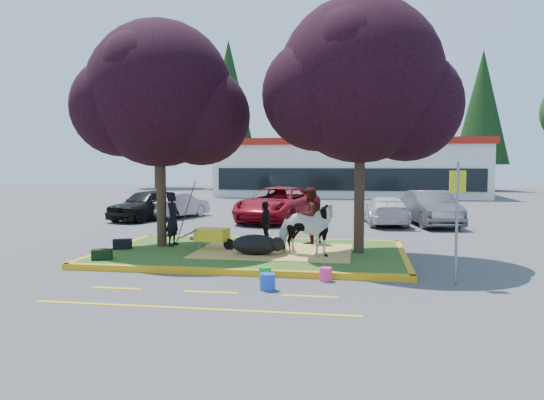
% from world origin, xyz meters
% --- Properties ---
extents(ground, '(90.00, 90.00, 0.00)m').
position_xyz_m(ground, '(0.00, 0.00, 0.00)').
color(ground, '#424244').
rests_on(ground, ground).
extents(median_island, '(8.00, 5.00, 0.15)m').
position_xyz_m(median_island, '(0.00, 0.00, 0.07)').
color(median_island, '#2A5119').
rests_on(median_island, ground).
extents(curb_near, '(8.30, 0.16, 0.15)m').
position_xyz_m(curb_near, '(0.00, -2.58, 0.07)').
color(curb_near, gold).
rests_on(curb_near, ground).
extents(curb_far, '(8.30, 0.16, 0.15)m').
position_xyz_m(curb_far, '(0.00, 2.58, 0.07)').
color(curb_far, gold).
rests_on(curb_far, ground).
extents(curb_left, '(0.16, 5.30, 0.15)m').
position_xyz_m(curb_left, '(-4.08, 0.00, 0.07)').
color(curb_left, gold).
rests_on(curb_left, ground).
extents(curb_right, '(0.16, 5.30, 0.15)m').
position_xyz_m(curb_right, '(4.08, 0.00, 0.07)').
color(curb_right, gold).
rests_on(curb_right, ground).
extents(straw_bedding, '(4.20, 3.00, 0.01)m').
position_xyz_m(straw_bedding, '(0.60, 0.00, 0.15)').
color(straw_bedding, '#EAC460').
rests_on(straw_bedding, median_island).
extents(tree_purple_left, '(5.06, 4.20, 6.51)m').
position_xyz_m(tree_purple_left, '(-2.78, 0.38, 4.36)').
color(tree_purple_left, black).
rests_on(tree_purple_left, median_island).
extents(tree_purple_right, '(5.30, 4.40, 6.82)m').
position_xyz_m(tree_purple_right, '(2.92, 0.18, 4.56)').
color(tree_purple_right, black).
rests_on(tree_purple_right, median_island).
extents(fire_lane_stripe_a, '(1.10, 0.12, 0.01)m').
position_xyz_m(fire_lane_stripe_a, '(-2.00, -4.20, 0.00)').
color(fire_lane_stripe_a, yellow).
rests_on(fire_lane_stripe_a, ground).
extents(fire_lane_stripe_b, '(1.10, 0.12, 0.01)m').
position_xyz_m(fire_lane_stripe_b, '(0.00, -4.20, 0.00)').
color(fire_lane_stripe_b, yellow).
rests_on(fire_lane_stripe_b, ground).
extents(fire_lane_stripe_c, '(1.10, 0.12, 0.01)m').
position_xyz_m(fire_lane_stripe_c, '(2.00, -4.20, 0.00)').
color(fire_lane_stripe_c, yellow).
rests_on(fire_lane_stripe_c, ground).
extents(fire_lane_long, '(6.00, 0.10, 0.01)m').
position_xyz_m(fire_lane_long, '(0.00, -5.40, 0.00)').
color(fire_lane_long, yellow).
rests_on(fire_lane_long, ground).
extents(retail_building, '(20.40, 8.40, 4.40)m').
position_xyz_m(retail_building, '(2.00, 27.98, 2.25)').
color(retail_building, silver).
rests_on(retail_building, ground).
extents(treeline, '(46.58, 7.80, 14.63)m').
position_xyz_m(treeline, '(1.23, 37.61, 7.73)').
color(treeline, black).
rests_on(treeline, ground).
extents(cow, '(1.84, 1.26, 1.42)m').
position_xyz_m(cow, '(1.53, -0.72, 0.86)').
color(cow, white).
rests_on(cow, median_island).
extents(calf, '(1.42, 1.15, 0.54)m').
position_xyz_m(calf, '(0.20, -0.64, 0.42)').
color(calf, black).
rests_on(calf, median_island).
extents(handler, '(0.41, 0.59, 1.58)m').
position_xyz_m(handler, '(-2.49, 0.52, 0.94)').
color(handler, black).
rests_on(handler, median_island).
extents(visitor_a, '(0.99, 1.04, 1.70)m').
position_xyz_m(visitor_a, '(1.44, 1.48, 1.00)').
color(visitor_a, '#401412').
rests_on(visitor_a, median_island).
extents(visitor_b, '(0.37, 0.78, 1.30)m').
position_xyz_m(visitor_b, '(0.16, 1.14, 0.80)').
color(visitor_b, black).
rests_on(visitor_b, median_island).
extents(wheelbarrow, '(1.60, 0.68, 0.60)m').
position_xyz_m(wheelbarrow, '(-1.14, -0.04, 0.56)').
color(wheelbarrow, black).
rests_on(wheelbarrow, median_island).
extents(gear_bag_dark, '(0.60, 0.48, 0.27)m').
position_xyz_m(gear_bag_dark, '(-3.70, -0.31, 0.29)').
color(gear_bag_dark, black).
rests_on(gear_bag_dark, median_island).
extents(gear_bag_green, '(0.56, 0.45, 0.26)m').
position_xyz_m(gear_bag_green, '(-3.47, -1.97, 0.28)').
color(gear_bag_green, black).
rests_on(gear_bag_green, median_island).
extents(sign_post, '(0.35, 0.14, 2.60)m').
position_xyz_m(sign_post, '(4.94, -2.70, 1.61)').
color(sign_post, slate).
rests_on(sign_post, ground).
extents(bucket_green, '(0.29, 0.29, 0.30)m').
position_xyz_m(bucket_green, '(0.89, -2.97, 0.15)').
color(bucket_green, green).
rests_on(bucket_green, ground).
extents(bucket_pink, '(0.35, 0.35, 0.30)m').
position_xyz_m(bucket_pink, '(2.20, -2.82, 0.15)').
color(bucket_pink, '#FA3780').
rests_on(bucket_pink, ground).
extents(bucket_blue, '(0.40, 0.40, 0.34)m').
position_xyz_m(bucket_blue, '(1.10, -3.85, 0.17)').
color(bucket_blue, blue).
rests_on(bucket_blue, ground).
extents(car_black, '(2.84, 4.41, 1.40)m').
position_xyz_m(car_black, '(-6.58, 8.36, 0.70)').
color(car_black, black).
rests_on(car_black, ground).
extents(car_silver, '(2.37, 3.82, 1.19)m').
position_xyz_m(car_silver, '(-5.58, 9.46, 0.59)').
color(car_silver, '#9EA0A6').
rests_on(car_silver, ground).
extents(car_red, '(3.64, 5.87, 1.52)m').
position_xyz_m(car_red, '(-0.66, 8.73, 0.76)').
color(car_red, maroon).
rests_on(car_red, ground).
extents(car_white, '(2.03, 4.19, 1.18)m').
position_xyz_m(car_white, '(3.95, 8.27, 0.59)').
color(car_white, silver).
rests_on(car_white, ground).
extents(car_grey, '(2.21, 4.52, 1.43)m').
position_xyz_m(car_grey, '(5.80, 8.23, 0.71)').
color(car_grey, '#4E5155').
rests_on(car_grey, ground).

